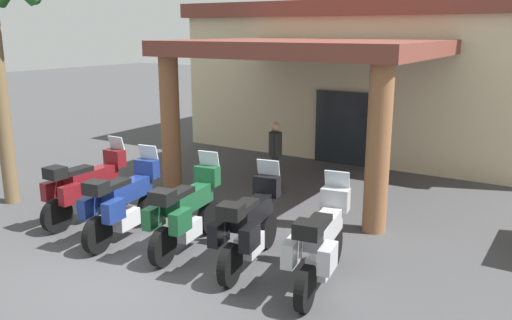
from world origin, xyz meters
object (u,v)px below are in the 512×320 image
(motorcycle_maroon, at_px, (87,188))
(motorcycle_green, at_px, (186,212))
(motorcycle_black, at_px, (249,226))
(pedestrian, at_px, (275,151))
(motel_building, at_px, (386,74))
(motorcycle_blue, at_px, (123,202))
(motorcycle_silver, at_px, (321,244))

(motorcycle_maroon, relative_size, motorcycle_green, 1.00)
(motorcycle_green, xyz_separation_m, motorcycle_black, (1.30, 0.05, 0.00))
(pedestrian, bearing_deg, motorcycle_black, -106.94)
(motorcycle_green, height_order, motorcycle_black, same)
(motorcycle_maroon, xyz_separation_m, motorcycle_black, (3.91, 0.05, 0.00))
(motorcycle_black, bearing_deg, motorcycle_green, 80.96)
(motel_building, bearing_deg, motorcycle_green, -89.85)
(motel_building, xyz_separation_m, motorcycle_blue, (-1.03, -10.70, -1.64))
(pedestrian, bearing_deg, motorcycle_green, -124.13)
(motel_building, relative_size, motorcycle_blue, 5.59)
(motorcycle_maroon, bearing_deg, motel_building, -13.59)
(motorcycle_blue, relative_size, motorcycle_black, 1.00)
(motorcycle_silver, relative_size, pedestrian, 1.33)
(motorcycle_maroon, relative_size, motorcycle_silver, 1.01)
(motorcycle_silver, bearing_deg, pedestrian, 28.22)
(motorcycle_blue, height_order, pedestrian, pedestrian)
(motorcycle_maroon, bearing_deg, motorcycle_blue, -101.36)
(motorcycle_black, bearing_deg, pedestrian, 14.69)
(motel_building, relative_size, motorcycle_maroon, 5.57)
(motorcycle_black, distance_m, motorcycle_silver, 1.30)
(motorcycle_green, height_order, pedestrian, pedestrian)
(motorcycle_black, bearing_deg, motorcycle_blue, 85.23)
(motorcycle_blue, distance_m, motorcycle_green, 1.33)
(motorcycle_maroon, height_order, motorcycle_black, same)
(motel_building, xyz_separation_m, motorcycle_silver, (2.88, -10.44, -1.64))
(motorcycle_green, relative_size, pedestrian, 1.34)
(motorcycle_green, bearing_deg, motorcycle_black, -97.33)
(motel_building, relative_size, motorcycle_black, 5.61)
(motorcycle_green, distance_m, motorcycle_black, 1.30)
(motorcycle_blue, bearing_deg, motel_building, -15.16)
(motorcycle_maroon, distance_m, motorcycle_blue, 1.33)
(motorcycle_blue, relative_size, pedestrian, 1.34)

